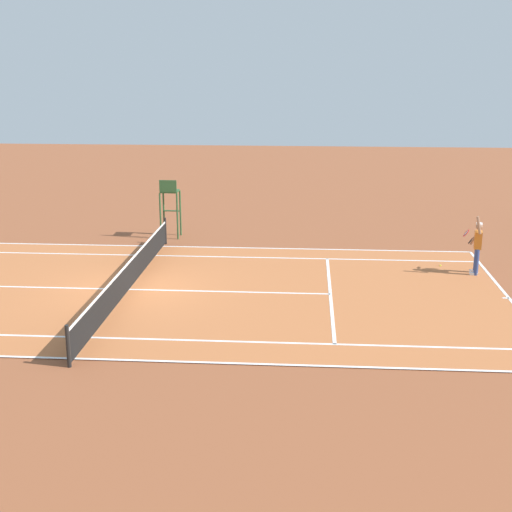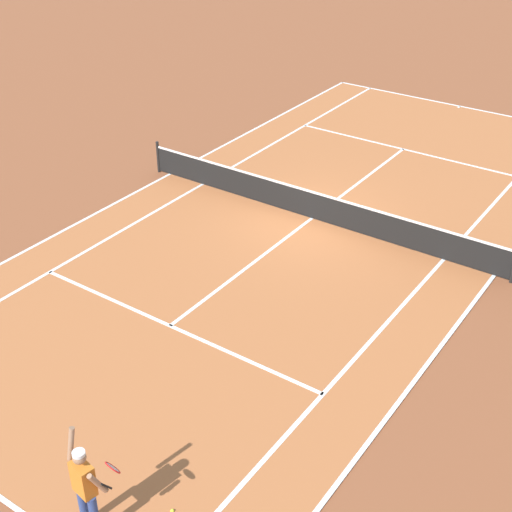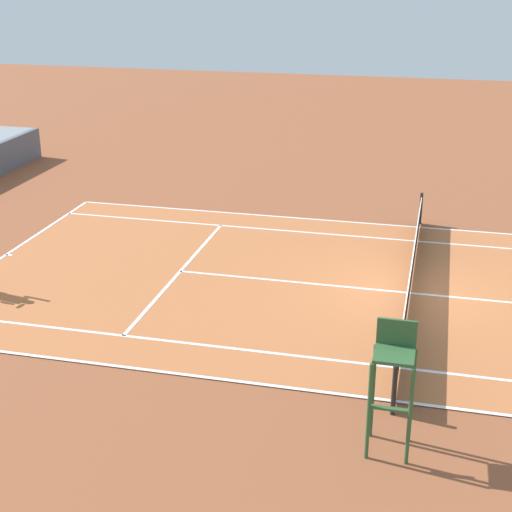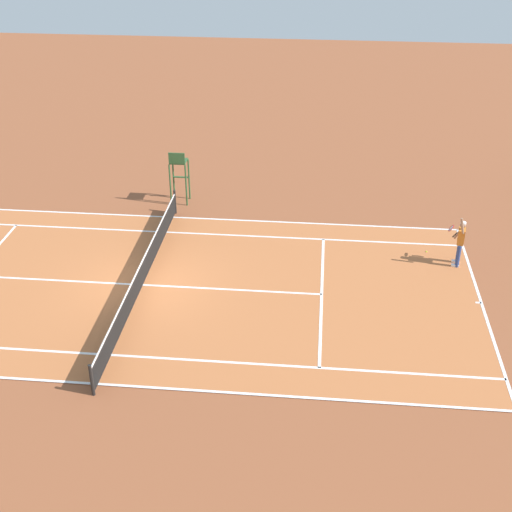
{
  "view_description": "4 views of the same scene",
  "coord_description": "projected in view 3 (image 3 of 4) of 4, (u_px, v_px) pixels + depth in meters",
  "views": [
    {
      "loc": [
        21.37,
        5.61,
        7.12
      ],
      "look_at": [
        -0.78,
        4.0,
        1.0
      ],
      "focal_mm": 50.1,
      "sensor_mm": 36.0,
      "label": 1
    },
    {
      "loc": [
        -9.34,
        16.38,
        10.13
      ],
      "look_at": [
        -0.78,
        4.0,
        1.0
      ],
      "focal_mm": 50.62,
      "sensor_mm": 36.0,
      "label": 2
    },
    {
      "loc": [
        -19.12,
        -0.47,
        8.32
      ],
      "look_at": [
        -0.78,
        4.0,
        1.0
      ],
      "focal_mm": 54.14,
      "sensor_mm": 36.0,
      "label": 3
    },
    {
      "loc": [
        20.93,
        6.14,
        13.37
      ],
      "look_at": [
        -0.78,
        4.0,
        1.0
      ],
      "focal_mm": 49.35,
      "sensor_mm": 36.0,
      "label": 4
    }
  ],
  "objects": [
    {
      "name": "court",
      "position": [
        410.0,
        293.0,
        20.43
      ],
      "size": [
        11.08,
        23.88,
        0.03
      ],
      "color": "#B76638",
      "rests_on": "ground"
    },
    {
      "name": "net",
      "position": [
        411.0,
        276.0,
        20.24
      ],
      "size": [
        11.98,
        0.1,
        1.07
      ],
      "color": "black",
      "rests_on": "ground"
    },
    {
      "name": "umpire_chair",
      "position": [
        393.0,
        372.0,
        13.48
      ],
      "size": [
        0.77,
        0.77,
        2.44
      ],
      "color": "#2D562D",
      "rests_on": "ground"
    },
    {
      "name": "ground_plane",
      "position": [
        409.0,
        294.0,
        20.43
      ],
      "size": [
        80.0,
        80.0,
        0.0
      ],
      "primitive_type": "plane",
      "color": "brown"
    }
  ]
}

